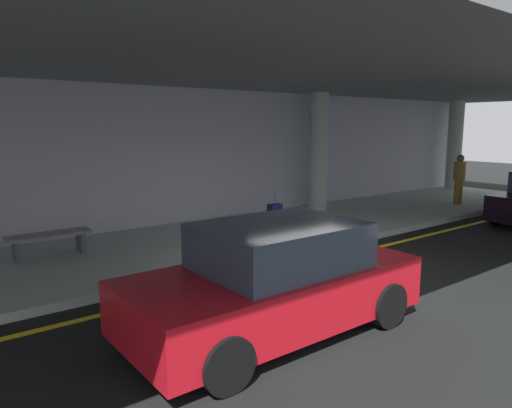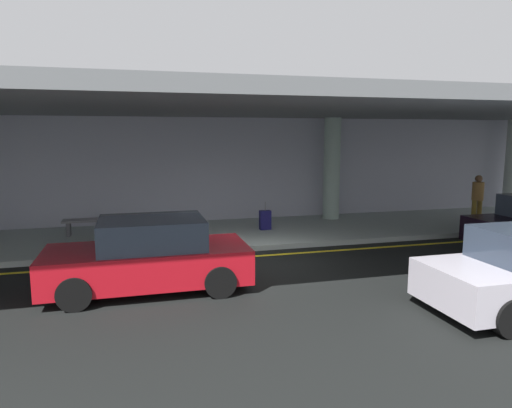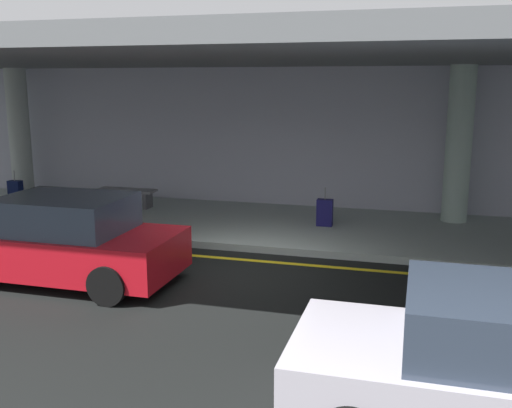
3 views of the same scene
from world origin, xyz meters
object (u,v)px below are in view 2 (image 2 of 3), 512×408
(support_column_left_mid, at_px, (332,169))
(traveler_with_luggage, at_px, (478,196))
(car_red, at_px, (149,256))
(suitcase_upright_primary, at_px, (265,220))
(bench_metal, at_px, (90,223))

(support_column_left_mid, bearing_deg, traveler_with_luggage, -27.35)
(car_red, distance_m, suitcase_upright_primary, 5.99)
(car_red, bearing_deg, support_column_left_mid, -139.74)
(support_column_left_mid, xyz_separation_m, traveler_with_luggage, (4.41, -2.28, -0.86))
(car_red, xyz_separation_m, traveler_with_luggage, (11.14, 3.65, 0.40))
(traveler_with_luggage, bearing_deg, support_column_left_mid, -119.93)
(traveler_with_luggage, bearing_deg, suitcase_upright_primary, -99.90)
(support_column_left_mid, height_order, car_red, support_column_left_mid)
(support_column_left_mid, xyz_separation_m, car_red, (-6.73, -5.94, -1.26))
(suitcase_upright_primary, distance_m, bench_metal, 5.45)
(suitcase_upright_primary, bearing_deg, car_red, -137.11)
(car_red, xyz_separation_m, suitcase_upright_primary, (3.83, 4.59, -0.25))
(traveler_with_luggage, xyz_separation_m, bench_metal, (-12.73, 1.60, -0.61))
(traveler_with_luggage, height_order, bench_metal, traveler_with_luggage)
(traveler_with_luggage, distance_m, suitcase_upright_primary, 7.40)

